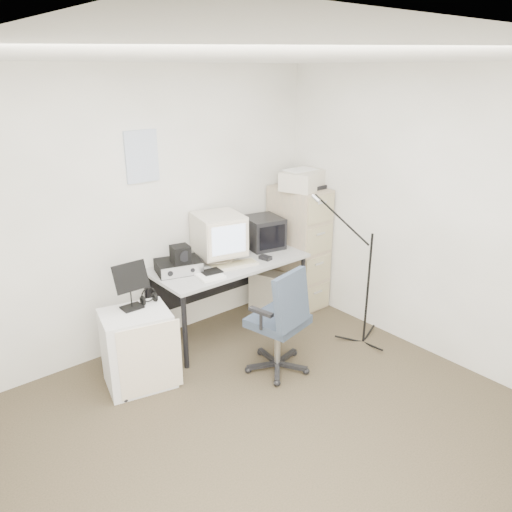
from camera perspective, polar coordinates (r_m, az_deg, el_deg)
floor at (r=3.80m, az=2.93°, el=-19.58°), size 3.60×3.60×0.01m
ceiling at (r=2.91m, az=3.88°, el=21.59°), size 3.60×3.60×0.01m
wall_back at (r=4.56m, az=-12.29°, el=4.88°), size 3.60×0.02×2.50m
wall_right at (r=4.51m, az=20.42°, el=3.87°), size 0.02×3.60×2.50m
wall_calendar at (r=4.43m, az=-12.94°, el=11.03°), size 0.30×0.02×0.44m
filing_cabinet at (r=5.38m, az=4.85°, el=1.00°), size 0.40×0.60×1.30m
printer at (r=5.15m, az=5.46°, el=8.68°), size 0.56×0.47×0.19m
desk at (r=4.89m, az=-3.03°, el=-4.62°), size 1.50×0.70×0.73m
crt_monitor at (r=4.69m, az=-4.28°, el=2.05°), size 0.50×0.52×0.46m
crt_tv at (r=5.09m, az=0.84°, el=2.73°), size 0.41×0.43×0.32m
desk_speaker at (r=4.97m, az=-1.34°, el=1.27°), size 0.10×0.10×0.14m
keyboard at (r=4.62m, az=-2.50°, el=-1.06°), size 0.46×0.24×0.02m
mouse at (r=4.79m, az=1.08°, el=-0.19°), size 0.09×0.13×0.04m
radio_receiver at (r=4.54m, az=-8.85°, el=-1.14°), size 0.45×0.38×0.11m
radio_speaker at (r=4.44m, az=-8.63°, el=0.22°), size 0.18×0.17×0.15m
papers at (r=4.45m, az=-5.53°, el=-2.08°), size 0.25×0.32×0.02m
pc_tower at (r=5.35m, az=1.78°, el=-4.11°), size 0.36×0.49×0.42m
office_chair at (r=4.21m, az=2.51°, el=-7.19°), size 0.66×0.66×0.97m
side_cart at (r=4.22m, az=-13.37°, el=-10.26°), size 0.60×0.53×0.65m
music_stand at (r=4.06m, az=-14.21°, el=-3.26°), size 0.30×0.20×0.40m
headphones at (r=4.18m, az=-12.15°, el=-4.68°), size 0.14×0.14×0.03m
mic_stand at (r=4.65m, az=12.80°, el=-1.89°), size 0.02×0.02×1.42m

